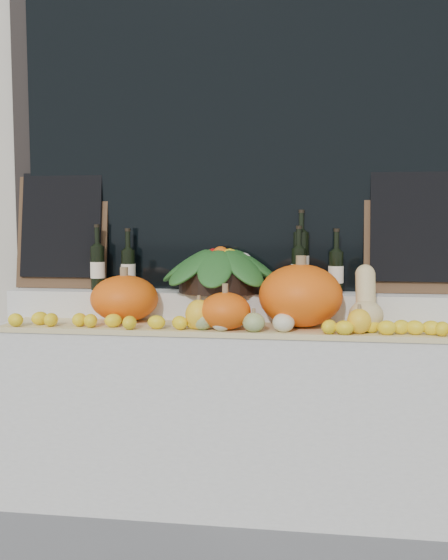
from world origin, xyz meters
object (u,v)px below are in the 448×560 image
(produce_bowl, at_px, (221,269))
(wine_bottle_tall, at_px, (301,261))
(pumpkin_right, at_px, (301,296))
(butternut_squash, at_px, (366,304))
(pumpkin_left, at_px, (124,298))

(produce_bowl, height_order, wine_bottle_tall, wine_bottle_tall)
(pumpkin_right, xyz_separation_m, wine_bottle_tall, (-0.00, 0.30, 0.14))
(pumpkin_right, bearing_deg, wine_bottle_tall, 90.91)
(pumpkin_right, bearing_deg, butternut_squash, -9.62)
(butternut_squash, bearing_deg, pumpkin_left, 175.77)
(pumpkin_right, distance_m, butternut_squash, 0.30)
(pumpkin_left, bearing_deg, produce_bowl, 21.68)
(butternut_squash, bearing_deg, pumpkin_right, 170.38)
(butternut_squash, height_order, produce_bowl, produce_bowl)
(butternut_squash, height_order, wine_bottle_tall, wine_bottle_tall)
(pumpkin_left, height_order, butternut_squash, butternut_squash)
(pumpkin_right, relative_size, butternut_squash, 1.33)
(butternut_squash, xyz_separation_m, produce_bowl, (-0.70, 0.27, 0.13))
(pumpkin_right, bearing_deg, produce_bowl, 152.16)
(pumpkin_left, xyz_separation_m, wine_bottle_tall, (0.86, 0.26, 0.18))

